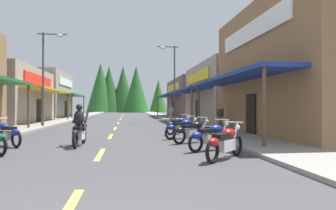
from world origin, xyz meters
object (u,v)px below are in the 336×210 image
streetlamp_right (172,73)px  motorcycle_parked_right_2 (193,131)px  streetlamp_left (47,66)px  motorcycle_parked_right_1 (211,136)px  pedestrian_browsing (220,116)px  rider_cruising_lead (80,128)px  motorcycle_parked_left_2 (6,133)px  motorcycle_parked_right_4 (179,125)px  pedestrian_by_shop (171,112)px  motorcycle_parked_right_3 (183,128)px  motorcycle_parked_right_0 (225,142)px

streetlamp_right → motorcycle_parked_right_2: streetlamp_right is taller
streetlamp_left → motorcycle_parked_right_1: streetlamp_left is taller
motorcycle_parked_right_1 → pedestrian_browsing: size_ratio=1.21×
streetlamp_right → rider_cruising_lead: (-5.67, -15.05, -3.77)m
motorcycle_parked_left_2 → pedestrian_browsing: pedestrian_browsing is taller
streetlamp_right → motorcycle_parked_right_4: streetlamp_right is taller
pedestrian_by_shop → pedestrian_browsing: bearing=-129.6°
motorcycle_parked_right_3 → pedestrian_browsing: bearing=22.1°
streetlamp_left → streetlamp_right: size_ratio=0.96×
pedestrian_by_shop → pedestrian_browsing: pedestrian_by_shop is taller
rider_cruising_lead → motorcycle_parked_right_3: bearing=-62.3°
streetlamp_right → pedestrian_browsing: bearing=-79.1°
rider_cruising_lead → motorcycle_parked_right_1: bearing=-108.4°
motorcycle_parked_right_0 → pedestrian_browsing: bearing=28.1°
motorcycle_parked_right_2 → motorcycle_parked_right_4: 3.88m
motorcycle_parked_right_1 → pedestrian_by_shop: pedestrian_by_shop is taller
pedestrian_by_shop → motorcycle_parked_right_1: bearing=-140.5°
streetlamp_left → motorcycle_parked_right_0: streetlamp_left is taller
pedestrian_browsing → motorcycle_parked_right_3: bearing=-61.0°
motorcycle_parked_right_2 → motorcycle_parked_right_4: same height
streetlamp_left → motorcycle_parked_right_3: 12.12m
streetlamp_right → pedestrian_by_shop: bearing=82.6°
rider_cruising_lead → pedestrian_by_shop: (6.04, 17.93, 0.25)m
motorcycle_parked_left_2 → rider_cruising_lead: rider_cruising_lead is taller
streetlamp_left → pedestrian_browsing: bearing=-19.7°
motorcycle_parked_right_2 → streetlamp_left: bearing=98.0°
motorcycle_parked_right_0 → motorcycle_parked_right_2: 3.77m
motorcycle_parked_right_1 → motorcycle_parked_right_2: size_ratio=1.00×
streetlamp_left → streetlamp_right: (9.44, 4.83, 0.17)m
pedestrian_browsing → streetlamp_right: bearing=166.1°
streetlamp_right → motorcycle_parked_right_1: size_ratio=3.69×
streetlamp_right → motorcycle_parked_left_2: streetlamp_right is taller
pedestrian_by_shop → pedestrian_browsing: size_ratio=1.01×
streetlamp_right → motorcycle_parked_left_2: (-8.34, -14.76, -3.93)m
motorcycle_parked_right_1 → pedestrian_browsing: 8.50m
motorcycle_parked_right_4 → rider_cruising_lead: (-4.50, -4.21, 0.17)m
streetlamp_right → motorcycle_parked_right_3: 13.74m
motorcycle_parked_right_3 → streetlamp_left: bearing=102.5°
motorcycle_parked_right_3 → pedestrian_by_shop: (1.78, 15.97, 0.41)m
motorcycle_parked_right_0 → motorcycle_parked_left_2: (-7.13, 3.73, 0.00)m
streetlamp_right → motorcycle_parked_right_1: 17.31m
motorcycle_parked_right_3 → pedestrian_by_shop: size_ratio=1.19×
rider_cruising_lead → pedestrian_by_shop: bearing=-15.7°
motorcycle_parked_right_4 → motorcycle_parked_left_2: same height
motorcycle_parked_right_2 → pedestrian_by_shop: pedestrian_by_shop is taller
rider_cruising_lead → motorcycle_parked_left_2: bearing=86.7°
streetlamp_left → motorcycle_parked_left_2: size_ratio=4.06×
pedestrian_browsing → motorcycle_parked_right_1: bearing=-44.4°
motorcycle_parked_left_2 → streetlamp_left: bearing=-40.5°
streetlamp_left → pedestrian_browsing: (11.15, -3.99, -3.36)m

